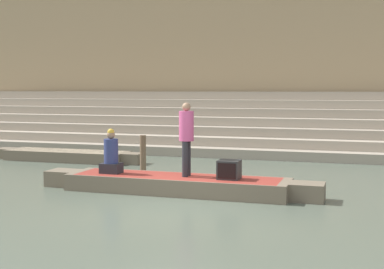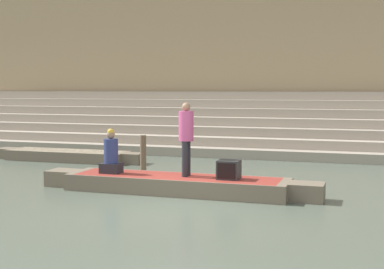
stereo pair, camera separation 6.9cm
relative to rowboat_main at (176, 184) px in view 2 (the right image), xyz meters
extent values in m
plane|color=#566051|center=(0.51, -1.69, -0.21)|extent=(120.00, 120.00, 0.00)
cube|color=tan|center=(0.51, 8.83, -0.04)|extent=(36.00, 4.81, 0.34)
cube|color=#B2A28D|center=(0.51, 9.17, 0.29)|extent=(36.00, 4.12, 0.34)
cube|color=tan|center=(0.51, 9.51, 0.63)|extent=(36.00, 3.43, 0.34)
cube|color=#B2A28D|center=(0.51, 9.86, 0.97)|extent=(36.00, 2.75, 0.34)
cube|color=tan|center=(0.51, 10.20, 1.31)|extent=(36.00, 2.06, 0.34)
cube|color=#B2A28D|center=(0.51, 10.54, 1.64)|extent=(36.00, 1.37, 0.34)
cube|color=tan|center=(0.51, 10.89, 1.98)|extent=(36.00, 0.69, 0.34)
cube|color=tan|center=(0.51, 11.83, 4.09)|extent=(34.20, 1.20, 8.60)
cube|color=brown|center=(0.51, 11.21, 0.09)|extent=(34.20, 0.12, 0.60)
cube|color=#756651|center=(0.00, 0.00, -0.01)|extent=(5.38, 1.24, 0.40)
cube|color=#993328|center=(0.00, 0.00, 0.16)|extent=(4.95, 1.14, 0.05)
cube|color=#756651|center=(3.07, 0.00, -0.01)|extent=(0.75, 0.68, 0.40)
cube|color=#756651|center=(-3.07, 0.00, -0.01)|extent=(0.75, 0.68, 0.40)
cylinder|color=olive|center=(-0.81, 0.72, 0.08)|extent=(2.45, 0.04, 0.04)
cylinder|color=#28282D|center=(0.23, 0.16, 0.61)|extent=(0.15, 0.15, 0.85)
cylinder|color=#28282D|center=(0.23, -0.03, 0.61)|extent=(0.15, 0.15, 0.85)
cylinder|color=#C64C7F|center=(0.23, 0.07, 1.38)|extent=(0.35, 0.35, 0.70)
sphere|color=#9E7556|center=(0.23, 0.07, 1.83)|extent=(0.20, 0.20, 0.20)
cube|color=#28282D|center=(-1.69, -0.06, 0.31)|extent=(0.49, 0.39, 0.25)
cylinder|color=navy|center=(-1.69, -0.06, 0.73)|extent=(0.35, 0.35, 0.60)
sphere|color=#9E7556|center=(-1.69, -0.06, 1.13)|extent=(0.20, 0.20, 0.20)
sphere|color=gold|center=(-1.69, -0.06, 1.20)|extent=(0.17, 0.17, 0.17)
cube|color=#2D2D2D|center=(1.29, -0.01, 0.40)|extent=(0.50, 0.45, 0.44)
cube|color=black|center=(1.29, -0.24, 0.40)|extent=(0.42, 0.02, 0.36)
cube|color=#756651|center=(-5.51, 4.20, -0.04)|extent=(4.36, 1.17, 0.36)
cube|color=tan|center=(-5.51, 4.20, 0.12)|extent=(4.01, 1.07, 0.05)
cube|color=#756651|center=(-3.03, 4.20, -0.04)|extent=(0.61, 0.64, 0.36)
cube|color=#756651|center=(-8.00, 4.20, -0.04)|extent=(0.61, 0.64, 0.36)
cylinder|color=brown|center=(-1.69, 1.92, 0.38)|extent=(0.17, 0.17, 1.18)
camera|label=1|loc=(4.23, -11.87, 2.24)|focal=50.00mm
camera|label=2|loc=(4.30, -11.85, 2.24)|focal=50.00mm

